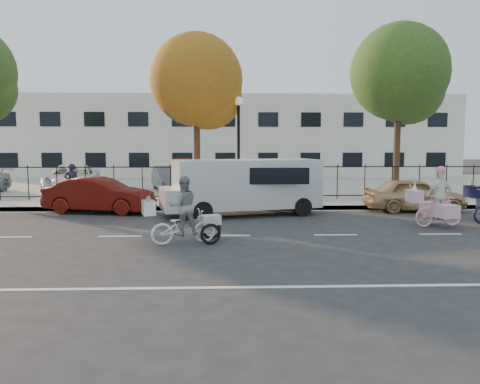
{
  "coord_description": "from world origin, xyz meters",
  "views": [
    {
      "loc": [
        -0.14,
        -12.81,
        2.57
      ],
      "look_at": [
        0.36,
        1.2,
        1.1
      ],
      "focal_mm": 35.0,
      "sensor_mm": 36.0,
      "label": 1
    }
  ],
  "objects_px": {
    "zebra_trike": "(183,218)",
    "pedestrian": "(72,182)",
    "lot_car_c": "(169,178)",
    "lot_car_d": "(281,179)",
    "unicorn_bike": "(438,205)",
    "white_van": "(244,185)",
    "lamppost": "(239,130)",
    "gold_sedan": "(414,195)",
    "lot_car_b": "(73,179)",
    "red_sedan": "(100,195)"
  },
  "relations": [
    {
      "from": "pedestrian",
      "to": "white_van",
      "type": "bearing_deg",
      "value": 131.37
    },
    {
      "from": "unicorn_bike",
      "to": "lot_car_c",
      "type": "bearing_deg",
      "value": 31.43
    },
    {
      "from": "unicorn_bike",
      "to": "red_sedan",
      "type": "bearing_deg",
      "value": 61.88
    },
    {
      "from": "lamppost",
      "to": "lot_car_c",
      "type": "distance_m",
      "value": 6.11
    },
    {
      "from": "red_sedan",
      "to": "lot_car_b",
      "type": "height_order",
      "value": "lot_car_b"
    },
    {
      "from": "gold_sedan",
      "to": "lot_car_b",
      "type": "xyz_separation_m",
      "value": [
        -14.45,
        5.29,
        0.22
      ]
    },
    {
      "from": "white_van",
      "to": "unicorn_bike",
      "type": "bearing_deg",
      "value": -38.84
    },
    {
      "from": "lot_car_c",
      "to": "lot_car_d",
      "type": "xyz_separation_m",
      "value": [
        5.62,
        -1.28,
        0.05
      ]
    },
    {
      "from": "gold_sedan",
      "to": "zebra_trike",
      "type": "bearing_deg",
      "value": 124.75
    },
    {
      "from": "lot_car_b",
      "to": "unicorn_bike",
      "type": "bearing_deg",
      "value": -43.96
    },
    {
      "from": "white_van",
      "to": "pedestrian",
      "type": "xyz_separation_m",
      "value": [
        -7.04,
        3.0,
        -0.15
      ]
    },
    {
      "from": "zebra_trike",
      "to": "white_van",
      "type": "bearing_deg",
      "value": -36.6
    },
    {
      "from": "lot_car_b",
      "to": "zebra_trike",
      "type": "bearing_deg",
      "value": -72.02
    },
    {
      "from": "unicorn_bike",
      "to": "white_van",
      "type": "bearing_deg",
      "value": 54.31
    },
    {
      "from": "lot_car_b",
      "to": "lot_car_d",
      "type": "distance_m",
      "value": 10.04
    },
    {
      "from": "unicorn_bike",
      "to": "zebra_trike",
      "type": "bearing_deg",
      "value": 94.21
    },
    {
      "from": "white_van",
      "to": "lot_car_d",
      "type": "height_order",
      "value": "white_van"
    },
    {
      "from": "lamppost",
      "to": "lot_car_c",
      "type": "relative_size",
      "value": 1.16
    },
    {
      "from": "gold_sedan",
      "to": "lot_car_c",
      "type": "relative_size",
      "value": 0.99
    },
    {
      "from": "unicorn_bike",
      "to": "lot_car_c",
      "type": "distance_m",
      "value": 13.8
    },
    {
      "from": "white_van",
      "to": "gold_sedan",
      "type": "distance_m",
      "value": 6.55
    },
    {
      "from": "white_van",
      "to": "lot_car_b",
      "type": "bearing_deg",
      "value": 128.39
    },
    {
      "from": "white_van",
      "to": "red_sedan",
      "type": "relative_size",
      "value": 1.5
    },
    {
      "from": "gold_sedan",
      "to": "lot_car_c",
      "type": "xyz_separation_m",
      "value": [
        -10.02,
        6.77,
        0.14
      ]
    },
    {
      "from": "lot_car_d",
      "to": "white_van",
      "type": "bearing_deg",
      "value": -96.14
    },
    {
      "from": "zebra_trike",
      "to": "lot_car_d",
      "type": "bearing_deg",
      "value": -35.77
    },
    {
      "from": "lamppost",
      "to": "gold_sedan",
      "type": "relative_size",
      "value": 1.17
    },
    {
      "from": "zebra_trike",
      "to": "unicorn_bike",
      "type": "height_order",
      "value": "unicorn_bike"
    },
    {
      "from": "unicorn_bike",
      "to": "lot_car_c",
      "type": "relative_size",
      "value": 0.51
    },
    {
      "from": "lot_car_d",
      "to": "zebra_trike",
      "type": "bearing_deg",
      "value": -96.78
    },
    {
      "from": "white_van",
      "to": "lot_car_d",
      "type": "bearing_deg",
      "value": 56.73
    },
    {
      "from": "white_van",
      "to": "red_sedan",
      "type": "xyz_separation_m",
      "value": [
        -5.3,
        0.7,
        -0.44
      ]
    },
    {
      "from": "unicorn_bike",
      "to": "red_sedan",
      "type": "relative_size",
      "value": 0.48
    },
    {
      "from": "gold_sedan",
      "to": "lot_car_b",
      "type": "bearing_deg",
      "value": 71.06
    },
    {
      "from": "zebra_trike",
      "to": "lot_car_b",
      "type": "relative_size",
      "value": 0.4
    },
    {
      "from": "pedestrian",
      "to": "lot_car_b",
      "type": "height_order",
      "value": "pedestrian"
    },
    {
      "from": "red_sedan",
      "to": "lot_car_d",
      "type": "height_order",
      "value": "lot_car_d"
    },
    {
      "from": "lamppost",
      "to": "white_van",
      "type": "height_order",
      "value": "lamppost"
    },
    {
      "from": "unicorn_bike",
      "to": "lot_car_b",
      "type": "relative_size",
      "value": 0.38
    },
    {
      "from": "unicorn_bike",
      "to": "lot_car_b",
      "type": "bearing_deg",
      "value": 46.55
    },
    {
      "from": "white_van",
      "to": "lot_car_b",
      "type": "xyz_separation_m",
      "value": [
        -7.95,
        5.99,
        -0.24
      ]
    },
    {
      "from": "white_van",
      "to": "lot_car_d",
      "type": "relative_size",
      "value": 1.52
    },
    {
      "from": "unicorn_bike",
      "to": "lot_car_c",
      "type": "xyz_separation_m",
      "value": [
        -9.39,
        10.11,
        0.07
      ]
    },
    {
      "from": "zebra_trike",
      "to": "pedestrian",
      "type": "distance_m",
      "value": 9.41
    },
    {
      "from": "lot_car_d",
      "to": "lot_car_b",
      "type": "bearing_deg",
      "value": -166.34
    },
    {
      "from": "lamppost",
      "to": "unicorn_bike",
      "type": "bearing_deg",
      "value": -43.46
    },
    {
      "from": "zebra_trike",
      "to": "white_van",
      "type": "height_order",
      "value": "white_van"
    },
    {
      "from": "gold_sedan",
      "to": "lot_car_d",
      "type": "height_order",
      "value": "lot_car_d"
    },
    {
      "from": "lamppost",
      "to": "lot_car_b",
      "type": "bearing_deg",
      "value": 159.18
    },
    {
      "from": "red_sedan",
      "to": "gold_sedan",
      "type": "height_order",
      "value": "red_sedan"
    }
  ]
}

